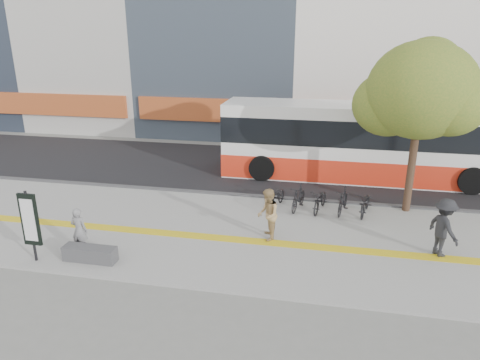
% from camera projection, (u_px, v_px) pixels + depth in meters
% --- Properties ---
extents(ground, '(120.00, 120.00, 0.00)m').
position_uv_depth(ground, '(187.00, 252.00, 13.69)').
color(ground, slate).
rests_on(ground, ground).
extents(sidewalk, '(40.00, 7.00, 0.08)m').
position_uv_depth(sidewalk, '(200.00, 231.00, 15.07)').
color(sidewalk, gray).
rests_on(sidewalk, ground).
extents(tactile_strip, '(40.00, 0.45, 0.01)m').
position_uv_depth(tactile_strip, '(196.00, 236.00, 14.59)').
color(tactile_strip, gold).
rests_on(tactile_strip, sidewalk).
extents(street, '(40.00, 8.00, 0.06)m').
position_uv_depth(street, '(242.00, 168.00, 22.03)').
color(street, black).
rests_on(street, ground).
extents(curb, '(40.00, 0.25, 0.14)m').
position_uv_depth(curb, '(224.00, 194.00, 18.30)').
color(curb, '#3C3C3E').
rests_on(curb, ground).
extents(bench, '(1.60, 0.45, 0.45)m').
position_uv_depth(bench, '(90.00, 254.00, 12.96)').
color(bench, '#3C3C3E').
rests_on(bench, sidewalk).
extents(signboard, '(0.55, 0.10, 2.20)m').
position_uv_depth(signboard, '(30.00, 221.00, 12.64)').
color(signboard, black).
rests_on(signboard, sidewalk).
extents(street_tree, '(4.40, 3.80, 6.31)m').
position_uv_depth(street_tree, '(420.00, 92.00, 15.35)').
color(street_tree, '#332017').
rests_on(street_tree, sidewalk).
extents(bus, '(12.70, 3.01, 3.38)m').
position_uv_depth(bus, '(363.00, 144.00, 19.97)').
color(bus, white).
rests_on(bus, street).
extents(bicycle_row, '(4.24, 1.75, 0.97)m').
position_uv_depth(bicycle_row, '(320.00, 200.00, 16.48)').
color(bicycle_row, black).
rests_on(bicycle_row, sidewalk).
extents(seated_woman, '(0.55, 0.37, 1.46)m').
position_uv_depth(seated_woman, '(79.00, 230.00, 13.32)').
color(seated_woman, black).
rests_on(seated_woman, sidewalk).
extents(pedestrian_tan, '(0.79, 0.94, 1.71)m').
position_uv_depth(pedestrian_tan, '(268.00, 215.00, 14.13)').
color(pedestrian_tan, tan).
rests_on(pedestrian_tan, sidewalk).
extents(pedestrian_dark, '(1.14, 1.36, 1.82)m').
position_uv_depth(pedestrian_dark, '(444.00, 228.00, 13.07)').
color(pedestrian_dark, black).
rests_on(pedestrian_dark, sidewalk).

